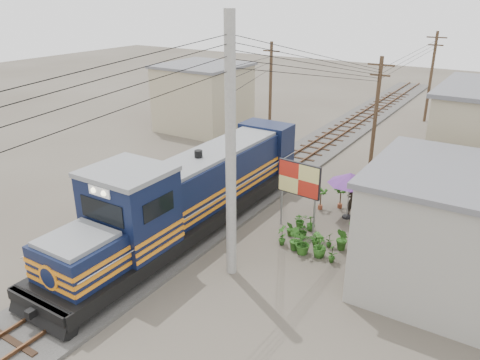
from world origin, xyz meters
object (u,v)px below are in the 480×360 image
Objects in this scene: locomotive at (192,195)px; billboard at (299,181)px; vendor at (353,200)px; market_umbrella at (350,179)px.

billboard is at bearing 32.77° from locomotive.
billboard is 2.15× the size of vendor.
market_umbrella is 1.82× the size of vendor.
locomotive reaches higher than market_umbrella.
locomotive is 10.75× the size of vendor.
billboard is 1.18× the size of market_umbrella.
locomotive is 5.00× the size of billboard.
billboard is at bearing -123.13° from market_umbrella.
market_umbrella reaches higher than vendor.
locomotive is 8.10m from vendor.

